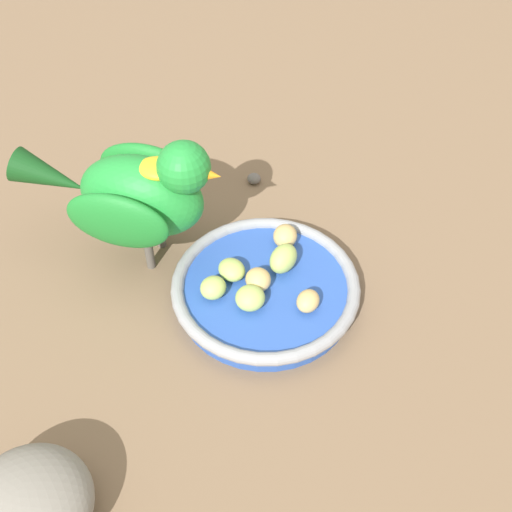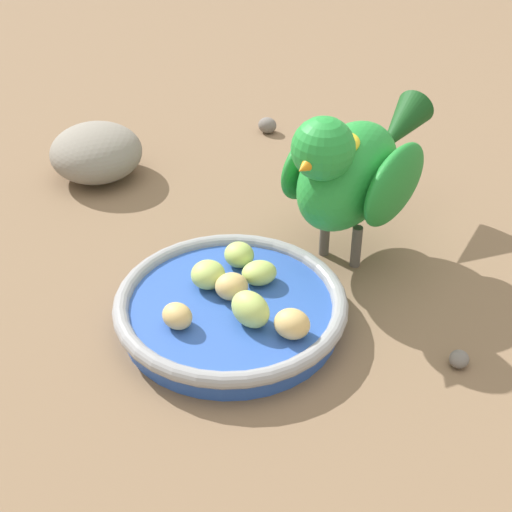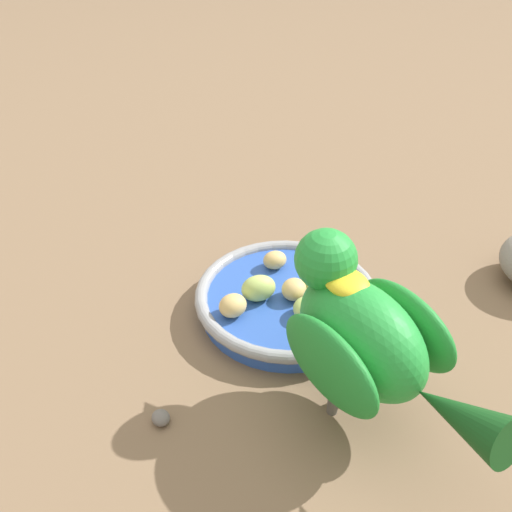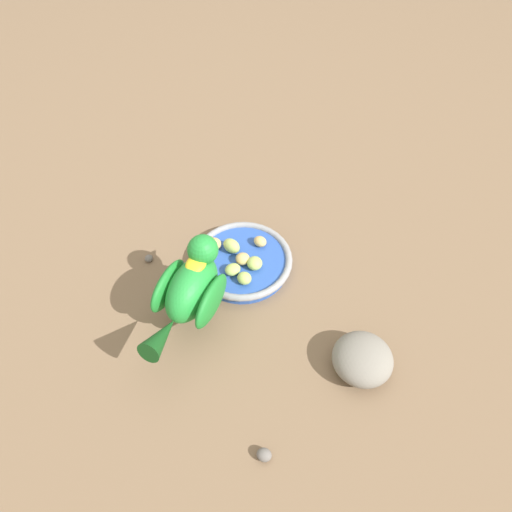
{
  "view_description": "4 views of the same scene",
  "coord_description": "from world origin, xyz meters",
  "views": [
    {
      "loc": [
        0.09,
        -0.4,
        0.5
      ],
      "look_at": [
        -0.02,
        0.0,
        0.05
      ],
      "focal_mm": 44.64,
      "sensor_mm": 36.0,
      "label": 1
    },
    {
      "loc": [
        0.36,
        0.28,
        0.4
      ],
      "look_at": [
        -0.04,
        -0.0,
        0.05
      ],
      "focal_mm": 53.45,
      "sensor_mm": 36.0,
      "label": 2
    },
    {
      "loc": [
        -0.38,
        0.26,
        0.4
      ],
      "look_at": [
        0.01,
        0.01,
        0.06
      ],
      "focal_mm": 41.65,
      "sensor_mm": 36.0,
      "label": 3
    },
    {
      "loc": [
        -0.49,
        -0.26,
        0.7
      ],
      "look_at": [
        -0.01,
        -0.04,
        0.04
      ],
      "focal_mm": 32.92,
      "sensor_mm": 36.0,
      "label": 4
    }
  ],
  "objects": [
    {
      "name": "apple_piece_0",
      "position": [
        -0.02,
        -0.01,
        0.03
      ],
      "size": [
        0.04,
        0.04,
        0.02
      ],
      "primitive_type": "ellipsoid",
      "rotation": [
        0.0,
        0.0,
        2.21
      ],
      "color": "tan",
      "rests_on": "feeding_bowl"
    },
    {
      "name": "apple_piece_2",
      "position": [
        0.04,
        -0.02,
        0.03
      ],
      "size": [
        0.03,
        0.03,
        0.02
      ],
      "primitive_type": "ellipsoid",
      "rotation": [
        0.0,
        0.0,
        4.52
      ],
      "color": "tan",
      "rests_on": "feeding_bowl"
    },
    {
      "name": "apple_piece_5",
      "position": [
        -0.01,
        0.05,
        0.03
      ],
      "size": [
        0.03,
        0.03,
        0.02
      ],
      "primitive_type": "ellipsoid",
      "rotation": [
        0.0,
        0.0,
        4.81
      ],
      "color": "tan",
      "rests_on": "feeding_bowl"
    },
    {
      "name": "feeding_bowl",
      "position": [
        -0.01,
        -0.01,
        0.01
      ],
      "size": [
        0.19,
        0.19,
        0.03
      ],
      "color": "#2D56B7",
      "rests_on": "ground_plane"
    },
    {
      "name": "pebble_1",
      "position": [
        -0.07,
        0.16,
        0.01
      ],
      "size": [
        0.02,
        0.02,
        0.01
      ],
      "primitive_type": "ellipsoid",
      "rotation": [
        0.0,
        0.0,
        3.32
      ],
      "color": "slate",
      "rests_on": "ground_plane"
    },
    {
      "name": "apple_piece_3",
      "position": [
        0.0,
        0.02,
        0.03
      ],
      "size": [
        0.03,
        0.04,
        0.03
      ],
      "primitive_type": "ellipsoid",
      "rotation": [
        0.0,
        0.0,
        4.46
      ],
      "color": "#B2CC66",
      "rests_on": "feeding_bowl"
    },
    {
      "name": "parrot",
      "position": [
        -0.15,
        0.02,
        0.09
      ],
      "size": [
        0.22,
        0.1,
        0.15
      ],
      "rotation": [
        0.0,
        0.0,
        0.04
      ],
      "color": "#59544C",
      "rests_on": "ground_plane"
    },
    {
      "name": "apple_piece_4",
      "position": [
        -0.06,
        -0.03,
        0.03
      ],
      "size": [
        0.03,
        0.03,
        0.02
      ],
      "primitive_type": "ellipsoid",
      "rotation": [
        0.0,
        0.0,
        4.41
      ],
      "color": "#B2CC66",
      "rests_on": "feeding_bowl"
    },
    {
      "name": "ground_plane",
      "position": [
        0.0,
        0.0,
        0.0
      ],
      "size": [
        4.0,
        4.0,
        0.0
      ],
      "primitive_type": "plane",
      "color": "#7A6047"
    },
    {
      "name": "apple_piece_1",
      "position": [
        -0.02,
        -0.04,
        0.03
      ],
      "size": [
        0.04,
        0.04,
        0.02
      ],
      "primitive_type": "ellipsoid",
      "rotation": [
        0.0,
        0.0,
        3.93
      ],
      "color": "#B2CC66",
      "rests_on": "feeding_bowl"
    },
    {
      "name": "apple_piece_6",
      "position": [
        -0.05,
        -0.01,
        0.03
      ],
      "size": [
        0.04,
        0.04,
        0.02
      ],
      "primitive_type": "ellipsoid",
      "rotation": [
        0.0,
        0.0,
        5.65
      ],
      "color": "#B2CC66",
      "rests_on": "feeding_bowl"
    }
  ]
}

